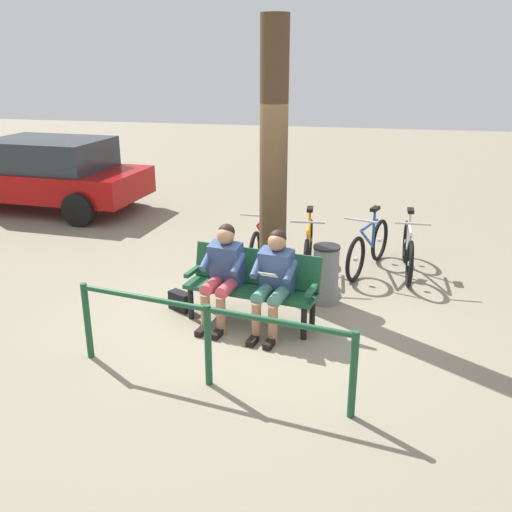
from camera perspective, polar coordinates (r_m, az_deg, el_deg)
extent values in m
plane|color=gray|center=(6.91, -0.39, -6.66)|extent=(40.00, 40.00, 0.00)
cube|color=#194C2D|center=(6.72, -0.54, -3.45)|extent=(1.65, 0.70, 0.05)
cube|color=#194C2D|center=(6.79, 0.06, -1.05)|extent=(1.60, 0.40, 0.42)
cube|color=#194C2D|center=(6.43, 5.74, -3.32)|extent=(0.13, 0.40, 0.05)
cube|color=#194C2D|center=(6.97, -6.34, -1.50)|extent=(0.13, 0.40, 0.05)
cylinder|color=black|center=(6.45, 4.85, -6.76)|extent=(0.07, 0.07, 0.40)
cylinder|color=black|center=(6.95, -6.59, -4.78)|extent=(0.07, 0.07, 0.40)
cylinder|color=black|center=(6.74, 5.72, -5.56)|extent=(0.07, 0.07, 0.40)
cylinder|color=black|center=(7.23, -5.32, -3.76)|extent=(0.07, 0.07, 0.40)
cube|color=#334772|center=(6.52, 2.15, -1.49)|extent=(0.43, 0.37, 0.55)
sphere|color=#A87554|center=(6.38, 2.13, 1.42)|extent=(0.21, 0.21, 0.21)
sphere|color=black|center=(6.40, 2.22, 1.81)|extent=(0.20, 0.20, 0.20)
cylinder|color=#4C8C7A|center=(6.40, 2.36, -4.05)|extent=(0.21, 0.42, 0.15)
cylinder|color=#A87554|center=(6.34, 1.71, -6.92)|extent=(0.11, 0.11, 0.45)
cube|color=black|center=(6.34, 1.38, -8.83)|extent=(0.13, 0.23, 0.07)
cylinder|color=#334772|center=(6.33, 3.49, -1.57)|extent=(0.14, 0.32, 0.23)
cylinder|color=#4C8C7A|center=(6.46, 0.68, -3.79)|extent=(0.21, 0.42, 0.15)
cylinder|color=#A87554|center=(6.40, 0.02, -6.63)|extent=(0.11, 0.11, 0.45)
cube|color=black|center=(6.41, -0.31, -8.52)|extent=(0.13, 0.23, 0.07)
cylinder|color=#334772|center=(6.46, 0.12, -1.10)|extent=(0.14, 0.32, 0.23)
cube|color=silver|center=(6.23, 1.22, -1.90)|extent=(0.22, 0.15, 0.09)
cube|color=#334772|center=(6.75, -2.97, -0.77)|extent=(0.43, 0.37, 0.55)
sphere|color=#A87554|center=(6.61, -3.10, 2.06)|extent=(0.21, 0.21, 0.21)
sphere|color=black|center=(6.63, -3.00, 2.43)|extent=(0.20, 0.20, 0.20)
cylinder|color=#D84C59|center=(6.62, -2.87, -3.22)|extent=(0.21, 0.42, 0.15)
cylinder|color=#A87554|center=(6.56, -3.56, -5.98)|extent=(0.11, 0.11, 0.45)
cube|color=black|center=(6.57, -3.90, -7.83)|extent=(0.13, 0.23, 0.07)
cylinder|color=#334772|center=(6.54, -1.83, -0.82)|extent=(0.14, 0.32, 0.23)
cylinder|color=#D84C59|center=(6.70, -4.43, -2.97)|extent=(0.21, 0.42, 0.15)
cylinder|color=#A87554|center=(6.64, -5.13, -5.69)|extent=(0.11, 0.11, 0.45)
cube|color=black|center=(6.65, -5.47, -7.51)|extent=(0.13, 0.23, 0.07)
cylinder|color=#334772|center=(6.71, -4.96, -0.37)|extent=(0.14, 0.32, 0.23)
cube|color=black|center=(7.23, -7.66, -4.53)|extent=(0.33, 0.26, 0.24)
cylinder|color=#4C3823|center=(7.28, 1.78, 9.39)|extent=(0.36, 0.36, 3.53)
cylinder|color=slate|center=(7.33, 7.04, -1.99)|extent=(0.33, 0.33, 0.75)
cylinder|color=black|center=(7.20, 7.17, 0.90)|extent=(0.35, 0.35, 0.03)
torus|color=black|center=(8.10, 15.25, -0.77)|extent=(0.07, 0.66, 0.66)
cylinder|color=silver|center=(8.10, 15.25, -0.77)|extent=(0.05, 0.06, 0.06)
torus|color=black|center=(9.07, 14.93, 1.43)|extent=(0.07, 0.66, 0.66)
cylinder|color=silver|center=(9.07, 14.93, 1.43)|extent=(0.05, 0.06, 0.06)
cylinder|color=silver|center=(8.47, 15.31, 2.82)|extent=(0.05, 0.63, 0.04)
cylinder|color=silver|center=(8.45, 15.21, 1.37)|extent=(0.05, 0.60, 0.43)
cylinder|color=silver|center=(8.67, 15.20, 2.66)|extent=(0.04, 0.04, 0.55)
cube|color=black|center=(8.60, 15.36, 4.44)|extent=(0.09, 0.22, 0.05)
cylinder|color=#B2B2B7|center=(8.03, 15.56, 3.16)|extent=(0.48, 0.04, 0.03)
torus|color=black|center=(8.12, 10.02, -0.33)|extent=(0.27, 0.64, 0.66)
cylinder|color=silver|center=(8.12, 10.02, -0.33)|extent=(0.07, 0.07, 0.06)
torus|color=black|center=(9.03, 12.37, 1.57)|extent=(0.27, 0.64, 0.66)
cylinder|color=silver|center=(9.03, 12.37, 1.57)|extent=(0.07, 0.07, 0.06)
cylinder|color=#1E519E|center=(8.46, 11.43, 3.11)|extent=(0.24, 0.61, 0.04)
cylinder|color=#1E519E|center=(8.44, 11.15, 1.68)|extent=(0.23, 0.58, 0.43)
cylinder|color=#1E519E|center=(8.65, 11.81, 2.89)|extent=(0.04, 0.04, 0.55)
cube|color=black|center=(8.57, 11.94, 4.68)|extent=(0.16, 0.24, 0.05)
cylinder|color=#B2B2B7|center=(8.04, 10.51, 3.57)|extent=(0.47, 0.18, 0.03)
torus|color=black|center=(7.92, 5.10, -0.60)|extent=(0.11, 0.66, 0.66)
cylinder|color=silver|center=(7.92, 5.10, -0.60)|extent=(0.05, 0.06, 0.06)
torus|color=black|center=(8.88, 5.46, 1.65)|extent=(0.11, 0.66, 0.66)
cylinder|color=silver|center=(8.88, 5.46, 1.65)|extent=(0.05, 0.06, 0.06)
cylinder|color=orange|center=(8.29, 5.37, 3.07)|extent=(0.09, 0.63, 0.04)
cylinder|color=orange|center=(8.27, 5.30, 1.59)|extent=(0.08, 0.60, 0.43)
cylinder|color=orange|center=(8.48, 5.42, 2.90)|extent=(0.04, 0.04, 0.55)
cube|color=black|center=(8.41, 5.48, 4.73)|extent=(0.11, 0.23, 0.05)
cylinder|color=#B2B2B7|center=(7.85, 5.26, 3.43)|extent=(0.48, 0.07, 0.03)
torus|color=black|center=(8.22, -0.09, 0.23)|extent=(0.07, 0.66, 0.66)
cylinder|color=silver|center=(8.22, -0.09, 0.23)|extent=(0.05, 0.06, 0.06)
torus|color=black|center=(9.16, 1.39, 2.29)|extent=(0.07, 0.66, 0.66)
cylinder|color=silver|center=(9.16, 1.39, 2.29)|extent=(0.05, 0.06, 0.06)
cylinder|color=#B71414|center=(8.58, 0.70, 3.73)|extent=(0.05, 0.63, 0.04)
cylinder|color=#B71414|center=(8.56, 0.58, 2.30)|extent=(0.05, 0.60, 0.43)
cylinder|color=#B71414|center=(8.77, 0.96, 3.55)|extent=(0.04, 0.04, 0.55)
cube|color=black|center=(8.70, 0.97, 5.32)|extent=(0.09, 0.22, 0.05)
cylinder|color=#B2B2B7|center=(8.15, 0.08, 4.12)|extent=(0.48, 0.04, 0.03)
cylinder|color=#194C2D|center=(5.10, 9.79, -11.75)|extent=(0.07, 0.07, 0.85)
cylinder|color=#194C2D|center=(5.51, -4.86, -8.99)|extent=(0.07, 0.07, 0.85)
cylinder|color=#194C2D|center=(6.22, -16.66, -6.31)|extent=(0.07, 0.07, 0.85)
cylinder|color=#194C2D|center=(5.34, -4.98, -5.36)|extent=(2.80, 0.54, 0.06)
cube|color=#A50C0C|center=(12.59, -20.64, 7.08)|extent=(4.30, 2.06, 0.55)
cube|color=#262D33|center=(12.37, -20.20, 9.66)|extent=(2.41, 1.80, 0.60)
cylinder|color=black|center=(14.16, -22.91, 6.93)|extent=(0.65, 0.26, 0.64)
cylinder|color=black|center=(11.17, -17.44, 4.51)|extent=(0.65, 0.26, 0.64)
cylinder|color=black|center=(12.66, -13.08, 6.62)|extent=(0.65, 0.26, 0.64)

